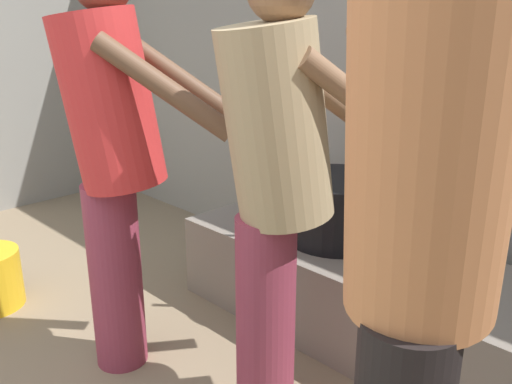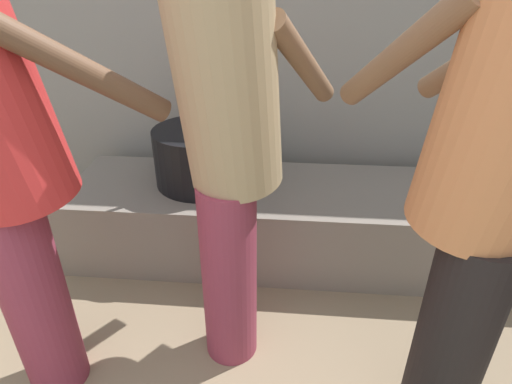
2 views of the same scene
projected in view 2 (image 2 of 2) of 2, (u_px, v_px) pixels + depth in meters
The scene contains 6 objects.
block_enclosure_rear at pixel (240, 36), 2.22m from camera, with size 5.74×0.20×2.04m, color gray.
hearth_ledge at pixel (308, 222), 2.14m from camera, with size 2.42×0.60×0.39m, color slate.
cooking_pot_main at pixel (202, 156), 2.05m from camera, with size 0.46×0.46×0.73m.
cook_in_tan_shirt at pixel (230, 146), 1.29m from camera, with size 0.56×0.71×1.51m.
cook_in_red_shirt at pixel (3, 159), 1.15m from camera, with size 0.69×0.67×1.55m.
cook_in_orange_shirt at pixel (492, 177), 0.95m from camera, with size 0.54×0.74×1.61m.
Camera 2 is at (0.29, 0.20, 1.35)m, focal length 29.07 mm.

